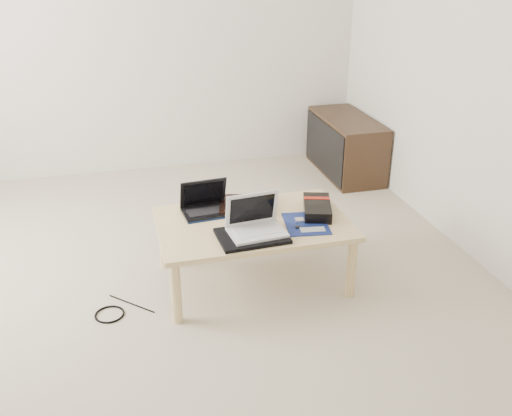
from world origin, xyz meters
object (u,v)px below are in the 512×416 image
object	(u,v)px
coffee_table	(253,229)
netbook	(206,206)
gpu_box	(317,208)
white_laptop	(255,224)
media_cabinet	(345,146)

from	to	relation	value
coffee_table	netbook	size ratio (longest dim) A/B	3.70
netbook	gpu_box	bearing A→B (deg)	-15.47
white_laptop	netbook	bearing A→B (deg)	121.49
white_laptop	gpu_box	bearing A→B (deg)	22.21
media_cabinet	gpu_box	distance (m)	1.74
white_laptop	gpu_box	size ratio (longest dim) A/B	0.93
coffee_table	media_cabinet	distance (m)	1.96
media_cabinet	white_laptop	bearing A→B (deg)	-126.46
media_cabinet	netbook	bearing A→B (deg)	-137.52
netbook	media_cabinet	bearing A→B (deg)	42.48
media_cabinet	netbook	distance (m)	2.00
gpu_box	coffee_table	bearing A→B (deg)	-177.99
coffee_table	gpu_box	size ratio (longest dim) A/B	3.20
media_cabinet	white_laptop	size ratio (longest dim) A/B	2.81
netbook	coffee_table	bearing A→B (deg)	-37.97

